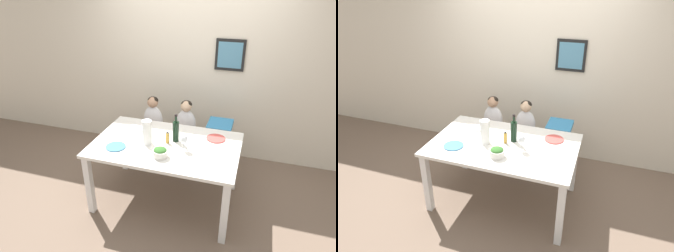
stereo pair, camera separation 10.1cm
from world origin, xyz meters
TOP-DOWN VIEW (x-y plane):
  - ground_plane at (0.00, 0.00)m, footprint 14.00×14.00m
  - wall_back at (0.00, 1.28)m, footprint 10.00×0.09m
  - dining_table at (0.00, 0.00)m, footprint 1.59×1.02m
  - chair_far_left at (-0.43, 0.77)m, footprint 0.37×0.41m
  - chair_far_center at (0.03, 0.77)m, footprint 0.37×0.41m
  - chair_right_highchair at (0.48, 0.77)m, footprint 0.31×0.35m
  - person_child_left at (-0.43, 0.77)m, footprint 0.27×0.16m
  - person_child_center at (0.03, 0.77)m, footprint 0.27×0.16m
  - wine_bottle at (0.08, 0.09)m, footprint 0.07×0.07m
  - paper_towel_roll at (-0.19, -0.06)m, footprint 0.10×0.10m
  - wine_glass_near at (0.22, -0.07)m, footprint 0.08×0.08m
  - salad_bowl_large at (0.03, -0.27)m, footprint 0.16×0.16m
  - dinner_plate_front_left at (-0.49, -0.23)m, footprint 0.21×0.21m
  - dinner_plate_back_left at (-0.44, 0.25)m, footprint 0.21×0.21m
  - dinner_plate_back_right at (0.50, 0.27)m, footprint 0.21×0.21m
  - condiment_bottle_hot_sauce at (0.01, 0.02)m, footprint 0.04×0.04m

SIDE VIEW (x-z plane):
  - ground_plane at x=0.00m, z-range 0.00..0.00m
  - chair_far_left at x=-0.43m, z-range 0.15..0.60m
  - chair_far_center at x=0.03m, z-range 0.15..0.60m
  - chair_right_highchair at x=0.48m, z-range 0.20..0.93m
  - dining_table at x=0.00m, z-range 0.29..1.05m
  - person_child_left at x=-0.43m, z-range 0.45..0.98m
  - person_child_center at x=0.03m, z-range 0.45..0.98m
  - dinner_plate_front_left at x=-0.49m, z-range 0.77..0.78m
  - dinner_plate_back_left at x=-0.44m, z-range 0.77..0.78m
  - dinner_plate_back_right at x=0.50m, z-range 0.77..0.78m
  - salad_bowl_large at x=0.03m, z-range 0.76..0.87m
  - condiment_bottle_hot_sauce at x=0.01m, z-range 0.76..0.90m
  - wine_glass_near at x=0.22m, z-range 0.80..0.98m
  - wine_bottle at x=0.08m, z-range 0.73..1.05m
  - paper_towel_roll at x=-0.19m, z-range 0.77..1.04m
  - wall_back at x=0.00m, z-range 0.00..2.70m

